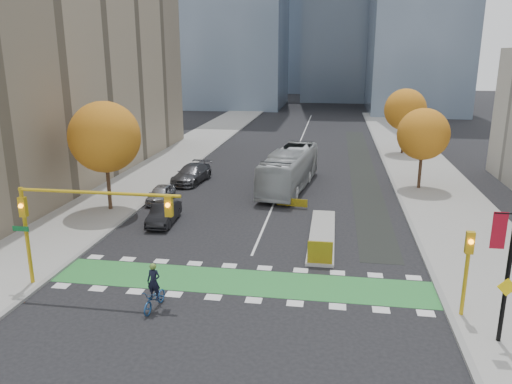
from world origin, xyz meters
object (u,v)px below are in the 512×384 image
(traffic_signal_east, at_px, (468,261))
(parked_car_b, at_px, (164,214))
(tree_east_near, at_px, (423,134))
(tree_east_far, at_px, (405,110))
(bus, at_px, (289,169))
(hazard_board, at_px, (320,252))
(parked_car_c, at_px, (192,174))
(parked_car_a, at_px, (161,194))
(cyclist, at_px, (154,294))
(traffic_signal_west, at_px, (72,213))
(tree_west, at_px, (105,137))

(traffic_signal_east, height_order, parked_car_b, traffic_signal_east)
(tree_east_near, bearing_deg, tree_east_far, 88.21)
(tree_east_far, xyz_separation_m, bus, (-11.74, -17.32, -3.53))
(hazard_board, bearing_deg, bus, 101.13)
(tree_east_far, xyz_separation_m, parked_car_b, (-19.51, -28.20, -4.52))
(tree_east_near, relative_size, parked_car_b, 1.63)
(hazard_board, bearing_deg, parked_car_c, 125.78)
(tree_east_far, height_order, parked_car_a, tree_east_far)
(cyclist, distance_m, bus, 23.01)
(traffic_signal_west, height_order, parked_car_a, traffic_signal_west)
(cyclist, xyz_separation_m, parked_car_b, (-3.61, 11.74, -0.05))
(tree_west, bearing_deg, parked_car_c, 68.31)
(parked_car_c, bearing_deg, parked_car_a, -88.66)
(bus, xyz_separation_m, parked_car_c, (-9.07, 0.60, -0.90))
(tree_east_near, relative_size, tree_east_far, 0.92)
(traffic_signal_west, xyz_separation_m, parked_car_b, (0.92, 10.32, -3.32))
(hazard_board, relative_size, cyclist, 0.61)
(tree_east_near, height_order, parked_car_c, tree_east_near)
(hazard_board, bearing_deg, tree_east_far, 75.88)
(traffic_signal_west, xyz_separation_m, traffic_signal_east, (18.43, 0.00, -1.30))
(hazard_board, bearing_deg, traffic_signal_west, -158.45)
(tree_west, height_order, traffic_signal_east, tree_west)
(traffic_signal_east, relative_size, parked_car_c, 0.73)
(tree_east_near, height_order, cyclist, tree_east_near)
(bus, relative_size, parked_car_a, 3.14)
(cyclist, relative_size, parked_car_b, 0.53)
(parked_car_b, bearing_deg, traffic_signal_east, -33.83)
(traffic_signal_west, distance_m, parked_car_b, 10.87)
(traffic_signal_west, height_order, parked_car_c, traffic_signal_west)
(traffic_signal_east, distance_m, parked_car_a, 24.88)
(hazard_board, xyz_separation_m, traffic_signal_east, (6.50, -4.71, 1.93))
(tree_east_near, bearing_deg, bus, -173.30)
(bus, bearing_deg, hazard_board, -71.43)
(tree_west, xyz_separation_m, parked_car_b, (4.99, -2.20, -4.90))
(bus, bearing_deg, parked_car_c, -176.34)
(traffic_signal_east, xyz_separation_m, parked_car_b, (-17.51, 10.31, -2.02))
(tree_east_near, height_order, tree_east_far, tree_east_far)
(cyclist, relative_size, bus, 0.19)
(tree_east_near, distance_m, traffic_signal_east, 22.66)
(traffic_signal_east, xyz_separation_m, bus, (-9.74, 21.19, -1.02))
(tree_east_far, height_order, parked_car_c, tree_east_far)
(tree_east_near, bearing_deg, tree_west, -157.38)
(hazard_board, xyz_separation_m, tree_west, (-16.00, 7.80, 4.82))
(bus, distance_m, parked_car_b, 13.40)
(tree_west, xyz_separation_m, traffic_signal_west, (4.07, -12.51, -1.58))
(tree_west, bearing_deg, traffic_signal_west, -71.98)
(tree_west, height_order, bus, tree_west)
(tree_east_near, distance_m, traffic_signal_west, 30.08)
(bus, bearing_deg, parked_car_a, -141.51)
(parked_car_a, relative_size, parked_car_b, 0.90)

